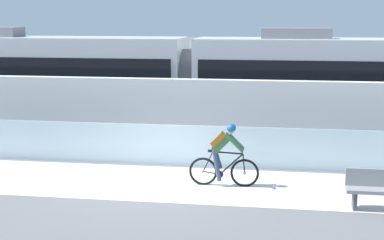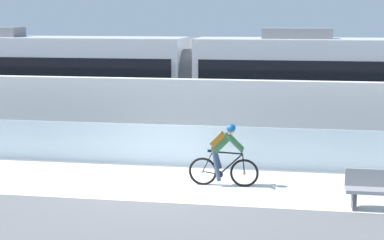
# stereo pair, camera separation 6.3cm
# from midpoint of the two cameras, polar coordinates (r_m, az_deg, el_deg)

# --- Properties ---
(ground_plane) EXTENTS (200.00, 200.00, 0.00)m
(ground_plane) POSITION_cam_midpoint_polar(r_m,az_deg,el_deg) (15.28, -3.25, -6.10)
(ground_plane) COLOR slate
(bike_path_deck) EXTENTS (32.00, 3.20, 0.01)m
(bike_path_deck) POSITION_cam_midpoint_polar(r_m,az_deg,el_deg) (15.28, -3.25, -6.08)
(bike_path_deck) COLOR silver
(bike_path_deck) RESTS_ON ground
(glass_parapet) EXTENTS (32.00, 0.05, 1.18)m
(glass_parapet) POSITION_cam_midpoint_polar(r_m,az_deg,el_deg) (16.89, -1.94, -2.45)
(glass_parapet) COLOR silver
(glass_parapet) RESTS_ON ground
(concrete_barrier_wall) EXTENTS (32.00, 0.36, 2.30)m
(concrete_barrier_wall) POSITION_cam_midpoint_polar(r_m,az_deg,el_deg) (18.52, -0.90, 0.44)
(concrete_barrier_wall) COLOR silver
(concrete_barrier_wall) RESTS_ON ground
(tram_rail_near) EXTENTS (32.00, 0.08, 0.01)m
(tram_rail_near) POSITION_cam_midpoint_polar(r_m,az_deg,el_deg) (21.14, 0.26, -1.52)
(tram_rail_near) COLOR #595654
(tram_rail_near) RESTS_ON ground
(tram_rail_far) EXTENTS (32.00, 0.08, 0.01)m
(tram_rail_far) POSITION_cam_midpoint_polar(r_m,az_deg,el_deg) (22.53, 0.81, -0.79)
(tram_rail_far) COLOR #595654
(tram_rail_far) RESTS_ON ground
(tram) EXTENTS (22.56, 2.54, 3.81)m
(tram) POSITION_cam_midpoint_polar(r_m,az_deg,el_deg) (21.60, -0.31, 3.80)
(tram) COLOR silver
(tram) RESTS_ON ground
(cyclist_on_bike) EXTENTS (1.77, 0.58, 1.61)m
(cyclist_on_bike) POSITION_cam_midpoint_polar(r_m,az_deg,el_deg) (14.82, 2.95, -3.41)
(cyclist_on_bike) COLOR black
(cyclist_on_bike) RESTS_ON ground
(bench) EXTENTS (1.60, 0.45, 0.89)m
(bench) POSITION_cam_midpoint_polar(r_m,az_deg,el_deg) (13.76, 17.80, -6.34)
(bench) COLOR gray
(bench) RESTS_ON ground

